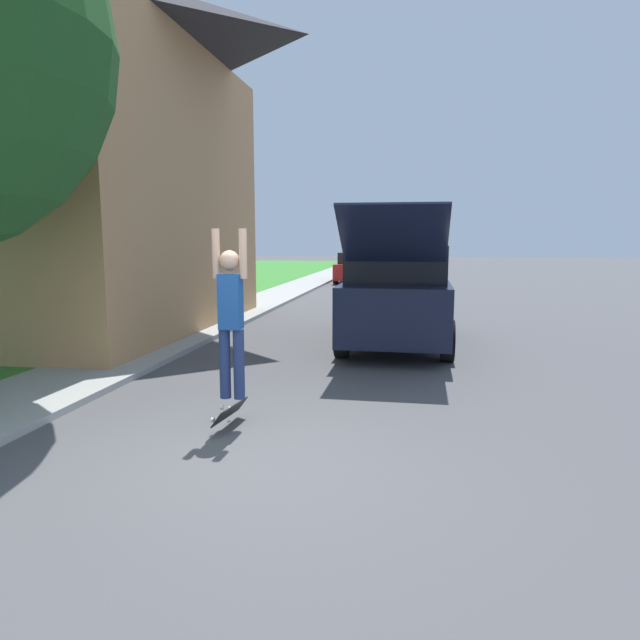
% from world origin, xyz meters
% --- Properties ---
extents(ground_plane, '(120.00, 120.00, 0.00)m').
position_xyz_m(ground_plane, '(0.00, 0.00, 0.00)').
color(ground_plane, '#49494C').
extents(sidewalk, '(1.80, 80.00, 0.10)m').
position_xyz_m(sidewalk, '(-3.60, 6.00, 0.05)').
color(sidewalk, '#9E9E99').
rests_on(sidewalk, ground_plane).
extents(house, '(10.16, 9.26, 8.86)m').
position_xyz_m(house, '(-7.92, 7.24, 4.67)').
color(house, tan).
rests_on(house, lawn).
extents(suv_parked, '(2.17, 5.73, 2.76)m').
position_xyz_m(suv_parked, '(1.26, 6.68, 1.12)').
color(suv_parked, black).
rests_on(suv_parked, ground_plane).
extents(car_down_street, '(1.86, 4.06, 1.49)m').
position_xyz_m(car_down_street, '(-1.47, 22.96, 0.72)').
color(car_down_street, maroon).
rests_on(car_down_street, ground_plane).
extents(skateboarder, '(0.41, 0.23, 1.97)m').
position_xyz_m(skateboarder, '(-0.43, 0.90, 1.39)').
color(skateboarder, navy).
rests_on(skateboarder, ground_plane).
extents(skateboard, '(0.23, 0.83, 0.26)m').
position_xyz_m(skateboard, '(-0.47, 0.92, 0.20)').
color(skateboard, black).
rests_on(skateboard, ground_plane).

